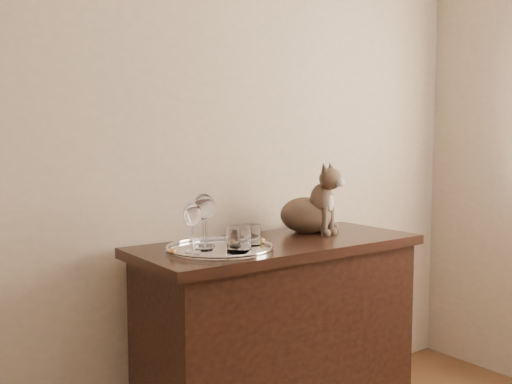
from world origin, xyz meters
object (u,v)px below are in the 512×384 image
tray (220,250)px  wine_glass_c (193,228)px  sideboard (279,342)px  tumbler_b (238,239)px  wine_glass_b (206,221)px  cat (306,197)px  wine_glass_d (204,221)px  tumbler_a (242,239)px  tumbler_c (251,235)px

tray → wine_glass_c: (-0.12, -0.01, 0.09)m
sideboard → tumbler_b: tumbler_b is taller
sideboard → wine_glass_b: wine_glass_b is taller
sideboard → tumbler_b: bearing=-156.1°
wine_glass_b → cat: bearing=6.4°
wine_glass_d → tumbler_b: size_ratio=2.18×
sideboard → tumbler_a: bearing=-158.9°
wine_glass_b → cat: cat is taller
tray → tumbler_b: size_ratio=4.24×
tumbler_a → wine_glass_d: bearing=137.9°
sideboard → cat: (0.23, 0.10, 0.58)m
tumbler_a → cat: cat is taller
sideboard → wine_glass_d: size_ratio=5.82×
wine_glass_b → tumbler_a: (0.07, -0.13, -0.06)m
tray → tumbler_a: tumbler_a is taller
wine_glass_c → tumbler_c: 0.26m
tray → wine_glass_b: wine_glass_b is taller
wine_glass_b → wine_glass_c: 0.13m
wine_glass_b → tumbler_b: bearing=-79.0°
sideboard → tray: size_ratio=3.00×
tumbler_b → tumbler_c: 0.14m
wine_glass_b → wine_glass_c: size_ratio=1.08×
wine_glass_b → tray: bearing=-75.2°
wine_glass_d → tumbler_a: bearing=-42.1°
wine_glass_b → wine_glass_d: size_ratio=0.95×
sideboard → tray: 0.53m
tumbler_b → sideboard: bearing=23.9°
tumbler_c → wine_glass_b: bearing=150.6°
wine_glass_d → tumbler_b: bearing=-61.5°
tray → tumbler_c: size_ratio=4.99×
tumbler_a → wine_glass_b: bearing=116.9°
tray → tumbler_b: 0.11m
tray → tumbler_c: tumbler_c is taller
tray → tumbler_b: tumbler_b is taller
tray → cat: bearing=13.4°
sideboard → wine_glass_b: 0.62m
tumbler_a → tumbler_c: bearing=32.0°
tumbler_a → cat: bearing=22.1°
tumbler_b → tumbler_a: bearing=40.0°
sideboard → tumbler_b: (-0.29, -0.13, 0.48)m
wine_glass_d → cat: (0.59, 0.10, 0.05)m
tumbler_b → cat: cat is taller
wine_glass_b → wine_glass_c: wine_glass_b is taller
wine_glass_c → wine_glass_d: size_ratio=0.88×
tray → wine_glass_c: wine_glass_c is taller
tumbler_a → cat: size_ratio=0.26×
tumbler_c → sideboard: bearing=15.4°
sideboard → wine_glass_b: bearing=173.7°
tumbler_c → cat: (0.40, 0.15, 0.11)m
wine_glass_c → wine_glass_d: wine_glass_d is taller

